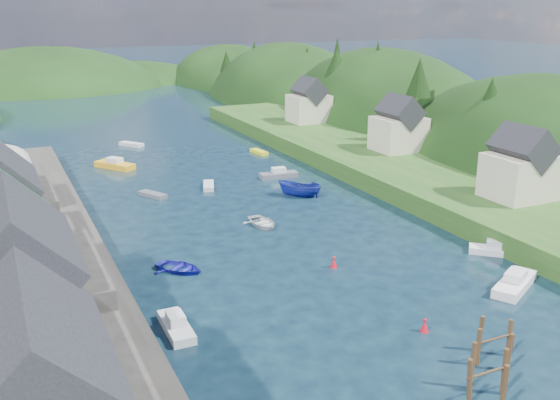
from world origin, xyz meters
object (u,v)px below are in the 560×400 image
piling_cluster_far (494,346)px  channel_buoy_near (425,326)px  piling_cluster_near (487,381)px  channel_buoy_far (334,263)px

piling_cluster_far → channel_buoy_near: bearing=109.4°
piling_cluster_far → channel_buoy_near: 5.48m
piling_cluster_far → channel_buoy_near: size_ratio=3.02×
piling_cluster_near → channel_buoy_near: 8.65m
piling_cluster_near → piling_cluster_far: piling_cluster_near is taller
piling_cluster_near → piling_cluster_far: bearing=41.9°
piling_cluster_near → channel_buoy_far: piling_cluster_near is taller
channel_buoy_far → piling_cluster_near: bearing=-94.4°
piling_cluster_near → channel_buoy_near: (1.84, 8.41, -0.86)m
piling_cluster_near → channel_buoy_near: size_ratio=3.46×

